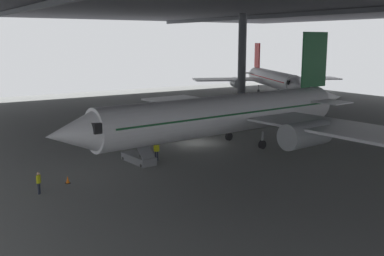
{
  "coord_description": "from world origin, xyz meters",
  "views": [
    {
      "loc": [
        41.51,
        -27.56,
        11.13
      ],
      "look_at": [
        4.15,
        -3.13,
        2.65
      ],
      "focal_mm": 43.49,
      "sensor_mm": 36.0,
      "label": 1
    }
  ],
  "objects_px": {
    "boarding_stairs": "(138,154)",
    "crew_worker_near_nose": "(39,181)",
    "crew_worker_by_stairs": "(157,150)",
    "traffic_cone_orange": "(68,180)",
    "airplane_distant": "(272,79)",
    "airplane_main": "(230,114)"
  },
  "relations": [
    {
      "from": "airplane_main",
      "to": "crew_worker_near_nose",
      "type": "bearing_deg",
      "value": -78.43
    },
    {
      "from": "airplane_main",
      "to": "traffic_cone_orange",
      "type": "xyz_separation_m",
      "value": [
        2.93,
        -18.33,
        -3.27
      ]
    },
    {
      "from": "airplane_main",
      "to": "airplane_distant",
      "type": "relative_size",
      "value": 1.25
    },
    {
      "from": "traffic_cone_orange",
      "to": "crew_worker_by_stairs",
      "type": "bearing_deg",
      "value": 104.19
    },
    {
      "from": "boarding_stairs",
      "to": "crew_worker_by_stairs",
      "type": "xyz_separation_m",
      "value": [
        0.43,
        1.69,
        0.25
      ]
    },
    {
      "from": "boarding_stairs",
      "to": "crew_worker_by_stairs",
      "type": "height_order",
      "value": "boarding_stairs"
    },
    {
      "from": "airplane_distant",
      "to": "traffic_cone_orange",
      "type": "relative_size",
      "value": 51.54
    },
    {
      "from": "crew_worker_by_stairs",
      "to": "traffic_cone_orange",
      "type": "relative_size",
      "value": 2.88
    },
    {
      "from": "crew_worker_near_nose",
      "to": "crew_worker_by_stairs",
      "type": "height_order",
      "value": "crew_worker_by_stairs"
    },
    {
      "from": "crew_worker_near_nose",
      "to": "crew_worker_by_stairs",
      "type": "xyz_separation_m",
      "value": [
        -3.7,
        11.86,
        0.05
      ]
    },
    {
      "from": "boarding_stairs",
      "to": "crew_worker_near_nose",
      "type": "height_order",
      "value": "boarding_stairs"
    },
    {
      "from": "crew_worker_near_nose",
      "to": "airplane_main",
      "type": "bearing_deg",
      "value": 101.57
    },
    {
      "from": "crew_worker_by_stairs",
      "to": "airplane_distant",
      "type": "height_order",
      "value": "airplane_distant"
    },
    {
      "from": "crew_worker_by_stairs",
      "to": "airplane_distant",
      "type": "distance_m",
      "value": 57.08
    },
    {
      "from": "boarding_stairs",
      "to": "crew_worker_near_nose",
      "type": "xyz_separation_m",
      "value": [
        4.13,
        -10.17,
        0.2
      ]
    },
    {
      "from": "crew_worker_by_stairs",
      "to": "crew_worker_near_nose",
      "type": "bearing_deg",
      "value": -72.69
    },
    {
      "from": "boarding_stairs",
      "to": "traffic_cone_orange",
      "type": "height_order",
      "value": "boarding_stairs"
    },
    {
      "from": "traffic_cone_orange",
      "to": "boarding_stairs",
      "type": "bearing_deg",
      "value": 110.11
    },
    {
      "from": "crew_worker_near_nose",
      "to": "boarding_stairs",
      "type": "bearing_deg",
      "value": 112.09
    },
    {
      "from": "boarding_stairs",
      "to": "airplane_distant",
      "type": "height_order",
      "value": "airplane_distant"
    },
    {
      "from": "airplane_main",
      "to": "crew_worker_by_stairs",
      "type": "bearing_deg",
      "value": -86.31
    },
    {
      "from": "boarding_stairs",
      "to": "crew_worker_near_nose",
      "type": "bearing_deg",
      "value": -67.91
    }
  ]
}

